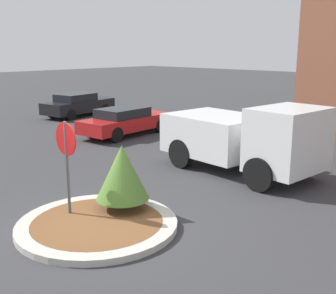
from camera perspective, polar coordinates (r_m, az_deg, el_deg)
ground_plane at (r=9.68m, az=-9.51°, el=-10.69°), size 120.00×120.00×0.00m
traffic_island at (r=9.65m, az=-9.52°, el=-10.29°), size 3.57×3.57×0.15m
stop_sign at (r=9.77m, az=-13.59°, el=-0.65°), size 0.77×0.07×2.31m
island_shrub at (r=9.99m, az=-6.22°, el=-3.44°), size 1.27×1.27×1.55m
utility_truck at (r=13.47m, az=10.17°, el=1.30°), size 5.29×2.79×2.26m
parked_sedan_black at (r=25.17m, az=-12.08°, el=5.66°), size 2.38×4.59×1.32m
parked_sedan_red at (r=19.26m, az=-5.75°, el=3.56°), size 2.09×4.71×1.27m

